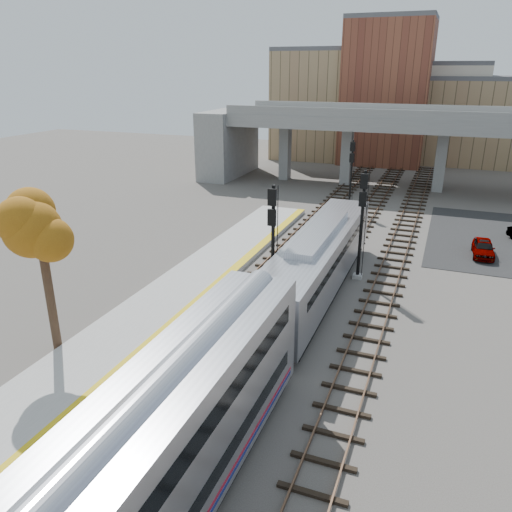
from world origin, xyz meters
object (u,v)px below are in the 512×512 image
Objects in this scene: locomotive at (318,260)px; signal_mast_near at (272,248)px; tree at (39,227)px; signal_mast_far at (351,176)px; car_a at (483,248)px; signal_mast_mid at (361,226)px.

signal_mast_near is (-2.10, -2.85, 1.55)m from locomotive.
signal_mast_far is at bearing 75.02° from tree.
car_a is (10.24, 11.20, -1.59)m from locomotive.
tree is (-8.69, -32.48, 3.16)m from signal_mast_far.
tree is at bearing -134.72° from car_a.
signal_mast_far is (-4.10, 17.63, -0.32)m from signal_mast_mid.
signal_mast_mid reaches higher than locomotive.
tree is (-12.79, -14.85, 2.85)m from signal_mast_mid.
signal_mast_near is 1.97× the size of car_a.
locomotive is 16.41m from tree.
signal_mast_far is 1.85× the size of car_a.
signal_mast_mid reaches higher than car_a.
car_a is (8.24, 7.91, -3.13)m from signal_mast_mid.
signal_mast_near is 23.78m from signal_mast_far.
signal_mast_far is 15.96m from car_a.
car_a is at bearing -38.23° from signal_mast_far.
locomotive is at bearing -121.28° from signal_mast_mid.
locomotive is at bearing -84.27° from signal_mast_far.
locomotive is 2.53× the size of signal_mast_mid.
locomotive is 2.70× the size of signal_mast_far.
signal_mast_near reaches higher than signal_mast_far.
locomotive is 2.53× the size of signal_mast_near.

